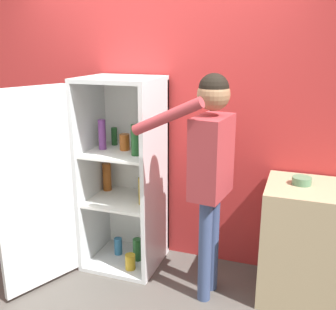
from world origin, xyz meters
TOP-DOWN VIEW (x-y plane):
  - ground_plane at (0.00, 0.00)m, footprint 12.00×12.00m
  - wall_back at (0.00, 0.98)m, footprint 7.00×0.06m
  - refrigerator at (-0.29, 0.56)m, footprint 0.93×1.17m
  - person at (0.63, 0.42)m, footprint 0.68×0.52m
  - counter at (1.42, 0.64)m, footprint 0.79×0.59m
  - bowl at (1.27, 0.66)m, footprint 0.14×0.14m

SIDE VIEW (x-z plane):
  - ground_plane at x=0.00m, z-range 0.00..0.00m
  - counter at x=1.42m, z-range 0.00..0.92m
  - refrigerator at x=-0.29m, z-range -0.01..1.66m
  - bowl at x=1.27m, z-range 0.92..0.97m
  - person at x=0.63m, z-range 0.26..1.99m
  - wall_back at x=0.00m, z-range 0.00..2.55m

